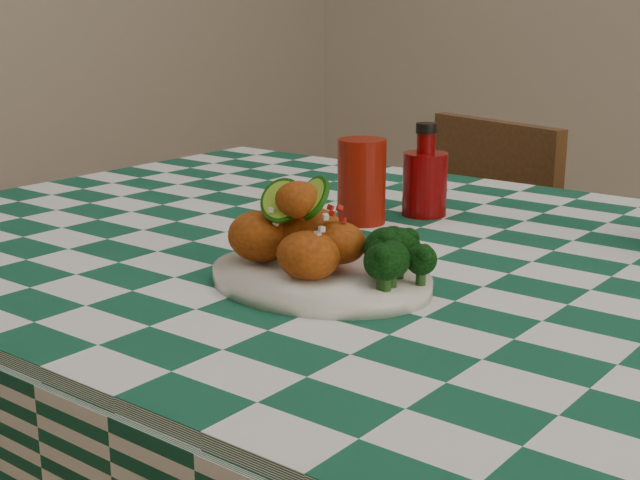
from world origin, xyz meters
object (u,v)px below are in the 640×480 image
Objects in this scene: plate at (320,278)px; wooden_chair_left at (435,307)px; fried_chicken_pile at (304,225)px; ketchup_bottle at (425,170)px; red_tumbler at (362,181)px.

plate is 0.32× the size of wooden_chair_left.
fried_chicken_pile reaches higher than plate.
plate is at bearing -76.28° from ketchup_bottle.
fried_chicken_pile is 1.09m from wooden_chair_left.
red_tumbler is at bearing -115.26° from ketchup_bottle.
plate is at bearing 0.00° from fried_chicken_pile.
wooden_chair_left is (-0.37, 0.93, -0.44)m from fried_chicken_pile.
plate is 0.06m from fried_chicken_pile.
ketchup_bottle is at bearing -45.20° from wooden_chair_left.
red_tumbler reaches higher than fried_chicken_pile.
red_tumbler is 0.88× the size of ketchup_bottle.
ketchup_bottle reaches higher than fried_chicken_pile.
ketchup_bottle is at bearing 64.74° from red_tumbler.
plate is 0.32m from red_tumbler.
plate is 1.72× the size of fried_chicken_pile.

